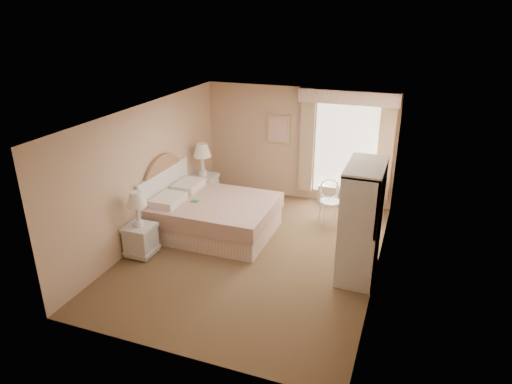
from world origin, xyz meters
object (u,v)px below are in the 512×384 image
at_px(bed, 209,214).
at_px(armoire, 361,230).
at_px(nightstand_far, 203,181).
at_px(round_table, 368,191).
at_px(cafe_chair, 330,198).
at_px(nightstand_near, 140,232).

relative_size(bed, armoire, 1.20).
height_order(nightstand_far, armoire, armoire).
xyz_separation_m(round_table, armoire, (0.19, -2.44, 0.29)).
bearing_deg(cafe_chair, nightstand_far, 156.35).
distance_m(cafe_chair, armoire, 2.01).
bearing_deg(round_table, armoire, -85.60).
bearing_deg(nightstand_far, bed, -59.94).
bearing_deg(armoire, nightstand_far, 154.32).
distance_m(nightstand_far, armoire, 4.06).
distance_m(nightstand_near, nightstand_far, 2.48).
bearing_deg(cafe_chair, nightstand_near, -162.53).
relative_size(bed, cafe_chair, 2.59).
xyz_separation_m(bed, armoire, (2.93, -0.50, 0.40)).
bearing_deg(round_table, nightstand_far, -168.87).
bearing_deg(bed, armoire, -9.72).
bearing_deg(cafe_chair, bed, -172.49).
bearing_deg(armoire, bed, 170.28).
bearing_deg(nightstand_far, cafe_chair, 0.85).
bearing_deg(round_table, cafe_chair, -136.05).
relative_size(nightstand_far, round_table, 1.81).
bearing_deg(bed, nightstand_near, -120.72).
xyz_separation_m(nightstand_near, nightstand_far, (0.00, 2.48, 0.06)).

